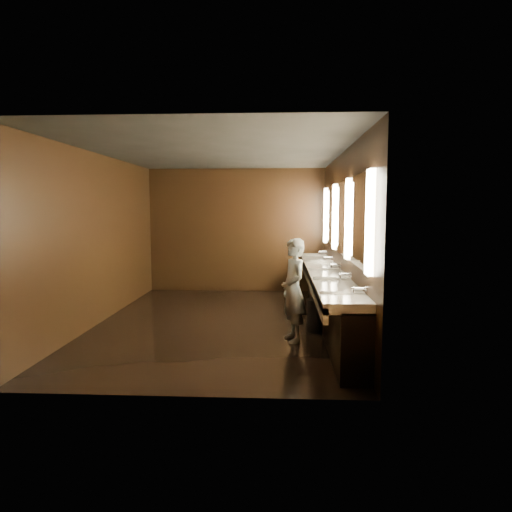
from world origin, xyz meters
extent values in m
plane|color=black|center=(0.00, 0.00, 0.00)|extent=(6.00, 6.00, 0.00)
cube|color=#2D2D2B|center=(0.00, 0.00, 2.80)|extent=(4.00, 6.00, 0.02)
cube|color=black|center=(0.00, 3.00, 1.40)|extent=(4.00, 0.02, 2.80)
cube|color=black|center=(0.00, -3.00, 1.40)|extent=(4.00, 0.02, 2.80)
cube|color=black|center=(-2.00, 0.00, 1.40)|extent=(0.02, 6.00, 2.80)
cube|color=black|center=(2.00, 0.00, 1.40)|extent=(0.02, 6.00, 2.80)
cube|color=black|center=(1.82, 0.00, 0.40)|extent=(0.36, 5.40, 0.81)
cube|color=white|center=(1.73, 0.00, 0.85)|extent=(0.55, 5.40, 0.12)
cube|color=white|center=(1.48, 0.00, 0.77)|extent=(0.06, 5.40, 0.18)
cylinder|color=silver|center=(1.91, -2.20, 0.99)|extent=(0.18, 0.04, 0.04)
cylinder|color=silver|center=(1.91, -1.10, 0.99)|extent=(0.18, 0.04, 0.04)
cylinder|color=silver|center=(1.91, 0.00, 0.99)|extent=(0.18, 0.04, 0.04)
cylinder|color=silver|center=(1.91, 1.10, 0.99)|extent=(0.18, 0.04, 0.04)
cylinder|color=silver|center=(1.91, 2.20, 0.99)|extent=(0.18, 0.04, 0.04)
cube|color=#FFEBBD|center=(1.97, -2.40, 1.75)|extent=(0.06, 0.22, 1.15)
cube|color=white|center=(1.99, -1.60, 1.75)|extent=(0.03, 1.32, 1.15)
cube|color=#FFEBBD|center=(1.97, -0.80, 1.75)|extent=(0.06, 0.23, 1.15)
cube|color=white|center=(1.99, 0.00, 1.75)|extent=(0.03, 1.32, 1.15)
cube|color=#FFEBBD|center=(1.97, 0.80, 1.75)|extent=(0.06, 0.23, 1.15)
cube|color=white|center=(1.99, 1.60, 1.75)|extent=(0.03, 1.32, 1.15)
cube|color=#FFEBBD|center=(1.97, 2.40, 1.75)|extent=(0.06, 0.22, 1.15)
imported|color=#84B2C5|center=(1.19, -0.97, 0.74)|extent=(0.50, 0.62, 1.48)
cylinder|color=black|center=(1.58, -0.48, 0.26)|extent=(0.35, 0.35, 0.51)
camera|label=1|loc=(0.99, -7.41, 1.91)|focal=32.00mm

